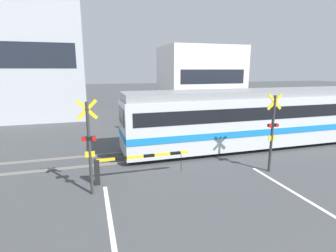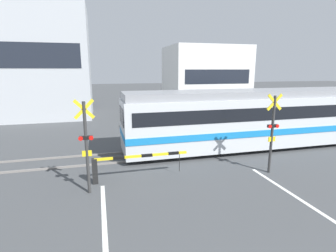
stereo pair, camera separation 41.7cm
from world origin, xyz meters
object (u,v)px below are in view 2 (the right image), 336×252
at_px(crossing_barrier_near, 121,163).
at_px(crossing_barrier_far, 190,125).
at_px(commuter_train, 265,117).
at_px(crossing_signal_right, 272,130).
at_px(pedestrian, 134,116).
at_px(crossing_signal_left, 86,143).

xyz_separation_m(crossing_barrier_near, crossing_barrier_far, (4.89, 5.84, 0.00)).
distance_m(commuter_train, crossing_signal_right, 4.04).
height_order(crossing_barrier_near, pedestrian, pedestrian).
relative_size(crossing_signal_left, crossing_signal_right, 1.00).
height_order(commuter_train, crossing_signal_left, crossing_signal_left).
bearing_deg(pedestrian, crossing_signal_left, -107.02).
height_order(crossing_barrier_far, crossing_signal_left, crossing_signal_left).
relative_size(crossing_barrier_far, crossing_signal_right, 1.13).
relative_size(crossing_barrier_near, crossing_signal_right, 1.13).
bearing_deg(crossing_signal_right, crossing_barrier_far, 100.31).
bearing_deg(crossing_barrier_far, crossing_signal_left, -132.74).
bearing_deg(crossing_barrier_near, crossing_signal_left, -148.16).
xyz_separation_m(commuter_train, crossing_barrier_near, (-8.16, -2.72, -0.97)).
xyz_separation_m(crossing_barrier_near, crossing_signal_right, (6.09, -0.74, 1.11)).
xyz_separation_m(crossing_barrier_far, crossing_signal_left, (-6.09, -6.59, 1.11)).
bearing_deg(crossing_barrier_far, commuter_train, -43.69).
bearing_deg(crossing_barrier_far, pedestrian, 139.11).
relative_size(crossing_barrier_far, pedestrian, 2.20).
xyz_separation_m(crossing_signal_left, crossing_signal_right, (7.29, 0.00, 0.00)).
bearing_deg(crossing_barrier_near, pedestrian, 79.04).
height_order(commuter_train, crossing_barrier_near, commuter_train).
xyz_separation_m(crossing_barrier_far, pedestrian, (-3.22, 2.79, 0.25)).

